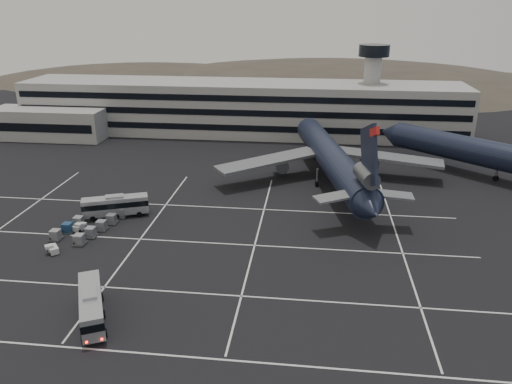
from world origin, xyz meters
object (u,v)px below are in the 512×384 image
uld_cluster (90,224)px  bus_far (115,205)px  trijet_main (332,159)px  tug_a (79,227)px  bus_near (91,304)px

uld_cluster → bus_far: bearing=63.9°
trijet_main → bus_far: 42.74m
trijet_main → bus_far: size_ratio=5.13×
trijet_main → bus_far: bearing=-162.3°
bus_far → tug_a: (-3.81, -6.07, -1.50)m
tug_a → bus_far: bearing=71.8°
trijet_main → uld_cluster: bearing=-158.5°
bus_far → trijet_main: bearing=-81.5°
bus_far → tug_a: 7.32m
bus_near → bus_far: bearing=80.6°
uld_cluster → bus_near: bearing=-65.4°
bus_near → uld_cluster: bearing=88.9°
bus_near → uld_cluster: size_ratio=0.78×
tug_a → uld_cluster: bearing=51.9°
trijet_main → tug_a: bearing=-158.4°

